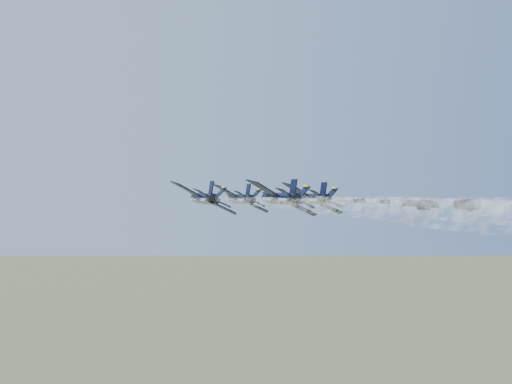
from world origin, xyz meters
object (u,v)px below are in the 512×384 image
object	(u,v)px
jet_lead	(239,198)
jet_slot	(280,198)
jet_left	(203,198)
jet_right	(310,198)

from	to	relation	value
jet_lead	jet_slot	size ratio (longest dim) A/B	1.00
jet_left	jet_right	bearing A→B (deg)	0.13
jet_lead	jet_left	xyz separation A→B (m)	(-9.32, -12.67, 0.00)
jet_slot	jet_right	bearing A→B (deg)	47.11
jet_left	jet_right	world-z (taller)	same
jet_left	jet_slot	xyz separation A→B (m)	(9.29, -9.90, 0.00)
jet_left	jet_right	size ratio (longest dim) A/B	1.00
jet_lead	jet_right	xyz separation A→B (m)	(9.10, -11.78, 0.00)
jet_lead	jet_left	world-z (taller)	same
jet_left	jet_slot	distance (m)	13.57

